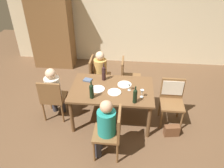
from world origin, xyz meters
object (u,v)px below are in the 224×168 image
person_woman_host (101,70)px  wine_bottle_tall_green (104,73)px  chair_far_left (97,74)px  armoire_cabinet (52,28)px  wine_bottle_short_olive (92,91)px  dinner_plate_host (98,89)px  wine_bottle_dark_red (135,96)px  chair_near (112,131)px  dining_table (112,92)px  wine_glass_near_left (129,85)px  chair_far_right (127,75)px  person_man_bearded (54,89)px  chair_right_end (172,95)px  chair_left_end (53,97)px  dinner_plate_guest_left (125,85)px  handbag (172,131)px  dinner_plate_guest_right (114,92)px  wine_glass_centre (142,92)px  person_man_guest (105,125)px

person_woman_host → wine_bottle_tall_green: size_ratio=3.10×
wine_bottle_tall_green → person_woman_host: bearing=102.9°
chair_far_left → armoire_cabinet: bearing=-133.5°
wine_bottle_short_olive → dinner_plate_host: bearing=76.3°
wine_bottle_dark_red → dinner_plate_host: bearing=154.6°
armoire_cabinet → chair_near: (1.97, -3.13, -0.56)m
person_woman_host → dining_table: bearing=20.3°
wine_bottle_short_olive → wine_glass_near_left: size_ratio=2.25×
chair_far_right → person_man_bearded: (-1.42, -0.85, 0.11)m
chair_far_left → wine_bottle_tall_green: (0.25, -0.58, 0.38)m
chair_right_end → wine_glass_near_left: (-0.84, -0.15, 0.27)m
chair_left_end → wine_glass_near_left: 1.52m
chair_near → dinner_plate_guest_left: bearing=-8.0°
wine_bottle_dark_red → handbag: (0.73, 0.04, -0.79)m
armoire_cabinet → person_woman_host: size_ratio=1.99×
wine_glass_near_left → dinner_plate_guest_right: bearing=-159.4°
wine_glass_near_left → dinner_plate_guest_right: 0.30m
person_woman_host → chair_right_end: bearing=63.1°
wine_bottle_short_olive → wine_glass_centre: size_ratio=2.25×
wine_bottle_dark_red → dinner_plate_guest_right: bearing=145.4°
armoire_cabinet → handbag: armoire_cabinet is taller
person_woman_host → wine_bottle_dark_red: bearing=30.9°
chair_far_right → wine_glass_near_left: (0.06, -0.90, 0.33)m
dinner_plate_guest_right → dinner_plate_host: bearing=167.6°
dining_table → dinner_plate_host: dinner_plate_host is taller
chair_far_right → person_woman_host: person_woman_host is taller
person_woman_host → handbag: (1.49, -1.23, -0.53)m
person_man_bearded → dinner_plate_host: 0.91m
person_woman_host → wine_glass_near_left: person_woman_host is taller
dining_table → chair_right_end: bearing=6.1°
dinner_plate_host → dinner_plate_guest_right: 0.33m
dining_table → wine_bottle_tall_green: size_ratio=4.42×
wine_glass_near_left → handbag: 1.17m
person_man_bearded → wine_bottle_dark_red: 1.66m
person_woman_host → wine_glass_near_left: 1.14m
chair_far_left → wine_bottle_dark_red: (0.87, -1.26, 0.36)m
person_man_guest → wine_bottle_dark_red: size_ratio=3.43×
chair_near → chair_far_right: size_ratio=1.00×
person_man_bearded → chair_far_right: bearing=30.9°
chair_far_right → chair_right_end: size_ratio=1.00×
chair_far_right → dinner_plate_host: (-0.53, -0.94, 0.23)m
person_man_bearded → person_man_guest: size_ratio=1.00×
dinner_plate_guest_left → handbag: bearing=-28.1°
armoire_cabinet → wine_bottle_short_olive: size_ratio=6.49×
armoire_cabinet → wine_glass_near_left: size_ratio=14.63×
chair_far_left → wine_bottle_tall_green: wine_bottle_tall_green is taller
wine_bottle_short_olive → dining_table: bearing=44.6°
chair_right_end → person_woman_host: person_woman_host is taller
person_man_bearded → wine_bottle_dark_red: size_ratio=3.42×
dinner_plate_guest_left → wine_bottle_dark_red: bearing=-69.4°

